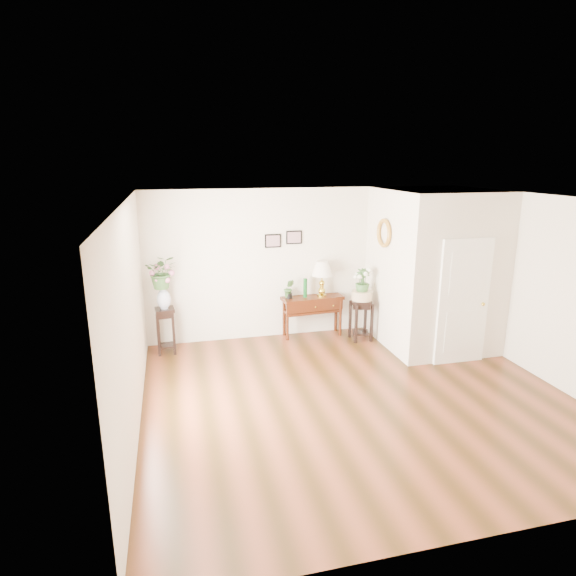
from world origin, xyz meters
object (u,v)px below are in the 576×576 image
object	(u,v)px
table_lamp	(322,278)
plant_stand_b	(361,320)
plant_stand_a	(166,331)
console_table	(312,316)

from	to	relation	value
table_lamp	plant_stand_b	world-z (taller)	table_lamp
plant_stand_a	plant_stand_b	xyz separation A→B (m)	(3.55, -0.21, -0.02)
plant_stand_b	plant_stand_a	bearing A→B (deg)	176.66
plant_stand_a	plant_stand_b	bearing A→B (deg)	-3.34
console_table	plant_stand_b	xyz separation A→B (m)	(0.82, -0.42, 0.00)
plant_stand_a	table_lamp	bearing A→B (deg)	4.27
console_table	plant_stand_a	world-z (taller)	plant_stand_a
plant_stand_a	plant_stand_b	world-z (taller)	plant_stand_a
console_table	plant_stand_b	size ratio (longest dim) A/B	1.50
plant_stand_a	plant_stand_b	size ratio (longest dim) A/B	1.04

